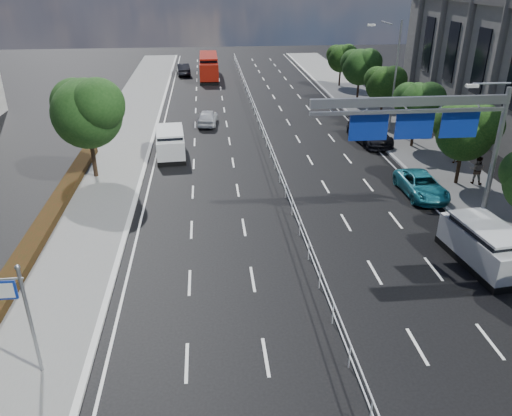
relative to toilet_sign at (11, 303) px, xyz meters
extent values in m
plane|color=black|center=(10.95, 0.00, -2.94)|extent=(160.00, 160.00, 0.00)
cube|color=slate|center=(-0.55, 0.00, -2.87)|extent=(5.00, 140.00, 0.14)
cube|color=silver|center=(1.95, 0.00, -2.87)|extent=(0.25, 140.00, 0.15)
cube|color=silver|center=(10.95, 22.50, -1.94)|extent=(0.05, 85.00, 0.05)
cube|color=silver|center=(10.95, 22.50, -2.39)|extent=(0.05, 85.00, 0.05)
cube|color=black|center=(-2.35, 5.00, -2.58)|extent=(1.00, 36.00, 0.44)
cylinder|color=gray|center=(0.45, 0.00, -0.84)|extent=(0.12, 0.12, 4.20)
sphere|color=gray|center=(0.45, 0.00, 1.31)|extent=(0.18, 0.18, 0.18)
cylinder|color=gray|center=(-0.10, 0.00, 0.91)|extent=(1.30, 0.07, 0.07)
cylinder|color=gray|center=(21.55, 10.00, 0.66)|extent=(0.28, 0.28, 7.20)
cube|color=gray|center=(16.55, 10.00, 3.66)|extent=(10.20, 0.25, 0.45)
cube|color=gray|center=(16.55, 10.00, 3.16)|extent=(10.20, 0.18, 0.18)
cylinder|color=gray|center=(20.55, 10.00, 4.46)|extent=(2.00, 0.10, 0.10)
cube|color=silver|center=(19.55, 10.00, 4.36)|extent=(0.60, 0.25, 0.15)
cube|color=navy|center=(19.35, 10.18, 2.36)|extent=(2.00, 0.08, 1.40)
cube|color=white|center=(19.35, 10.23, 2.36)|extent=(1.80, 0.02, 1.20)
cube|color=navy|center=(16.95, 10.18, 2.36)|extent=(2.00, 0.08, 1.40)
cube|color=white|center=(16.95, 10.23, 2.36)|extent=(1.80, 0.02, 1.20)
cube|color=navy|center=(14.55, 10.18, 2.36)|extent=(2.00, 0.08, 1.40)
cube|color=white|center=(14.55, 10.23, 2.36)|extent=(1.80, 0.02, 1.20)
cylinder|color=gray|center=(21.75, 26.00, 1.56)|extent=(0.16, 0.16, 9.00)
cylinder|color=gray|center=(20.55, 26.00, 5.86)|extent=(0.10, 2.40, 0.10)
cube|color=silver|center=(19.35, 26.00, 5.71)|extent=(0.60, 0.25, 0.15)
cube|color=#4C4947|center=(27.85, 22.00, 7.66)|extent=(0.40, 36.00, 1.00)
cylinder|color=black|center=(-1.05, 18.00, -1.19)|extent=(0.28, 0.28, 3.50)
sphere|color=#153410|center=(-1.05, 18.00, 1.40)|extent=(4.40, 4.40, 4.40)
sphere|color=#153410|center=(-0.17, 17.34, 2.10)|extent=(3.30, 3.30, 3.30)
sphere|color=#153410|center=(-1.82, 18.66, 1.96)|extent=(3.08, 3.08, 3.08)
cylinder|color=black|center=(22.15, 14.50, -1.54)|extent=(0.22, 0.22, 2.80)
sphere|color=black|center=(22.15, 14.50, 0.53)|extent=(3.50, 3.50, 3.50)
sphere|color=black|center=(22.85, 13.97, 1.09)|extent=(2.62, 2.62, 2.62)
sphere|color=black|center=(21.54, 15.03, 0.98)|extent=(2.45, 2.45, 2.45)
cylinder|color=black|center=(22.15, 22.00, -1.59)|extent=(0.22, 0.22, 2.70)
sphere|color=#153410|center=(22.15, 22.00, 0.40)|extent=(3.30, 3.30, 3.30)
sphere|color=#153410|center=(22.81, 21.50, 0.94)|extent=(2.48, 2.48, 2.47)
sphere|color=#153410|center=(21.58, 22.50, 0.84)|extent=(2.31, 2.31, 2.31)
cylinder|color=black|center=(22.15, 29.50, -1.62)|extent=(0.21, 0.21, 2.65)
sphere|color=black|center=(22.15, 29.50, 0.34)|extent=(3.20, 3.20, 3.20)
sphere|color=black|center=(22.79, 29.02, 0.87)|extent=(2.40, 2.40, 2.40)
sphere|color=black|center=(21.59, 29.98, 0.77)|extent=(2.24, 2.24, 2.24)
cylinder|color=black|center=(22.15, 37.00, -1.52)|extent=(0.23, 0.23, 2.85)
sphere|color=#153410|center=(22.15, 37.00, 0.59)|extent=(3.60, 3.60, 3.60)
sphere|color=#153410|center=(22.87, 36.46, 1.16)|extent=(2.70, 2.70, 2.70)
sphere|color=#153410|center=(21.52, 37.54, 1.05)|extent=(2.52, 2.52, 2.52)
cylinder|color=black|center=(22.15, 44.50, -1.64)|extent=(0.21, 0.21, 2.60)
sphere|color=black|center=(22.15, 44.50, 0.28)|extent=(3.10, 3.10, 3.10)
sphere|color=black|center=(22.77, 44.03, 0.80)|extent=(2.32, 2.33, 2.32)
sphere|color=black|center=(21.61, 44.97, 0.70)|extent=(2.17, 2.17, 2.17)
cube|color=black|center=(3.68, 21.95, -2.78)|extent=(2.32, 4.76, 0.33)
cube|color=silver|center=(3.68, 21.95, -1.98)|extent=(2.27, 4.67, 1.37)
cube|color=black|center=(3.68, 21.95, -1.29)|extent=(2.03, 3.39, 0.60)
cube|color=silver|center=(3.68, 21.95, -0.99)|extent=(2.12, 3.67, 0.12)
cylinder|color=black|center=(2.96, 20.40, -2.60)|extent=(0.34, 0.70, 0.68)
cylinder|color=black|center=(4.61, 20.51, -2.60)|extent=(0.34, 0.70, 0.68)
cylinder|color=black|center=(2.75, 23.39, -2.60)|extent=(0.34, 0.70, 0.68)
cylinder|color=black|center=(4.40, 23.50, -2.60)|extent=(0.34, 0.70, 0.68)
cube|color=black|center=(6.92, 51.44, -2.80)|extent=(2.33, 9.66, 0.29)
cube|color=maroon|center=(6.92, 51.44, -1.56)|extent=(2.28, 9.47, 1.96)
cube|color=black|center=(6.92, 51.44, -0.58)|extent=(2.10, 6.82, 0.87)
cube|color=maroon|center=(6.92, 51.44, -0.15)|extent=(2.19, 7.39, 0.17)
cylinder|color=black|center=(5.97, 48.32, -2.65)|extent=(0.25, 0.60, 0.59)
cylinder|color=black|center=(7.86, 48.31, -2.65)|extent=(0.25, 0.60, 0.59)
cylinder|color=black|center=(5.99, 54.56, -2.65)|extent=(0.25, 0.60, 0.59)
cylinder|color=black|center=(7.88, 54.56, -2.65)|extent=(0.25, 0.60, 0.59)
imported|color=#B5B8BD|center=(6.49, 29.97, -2.27)|extent=(1.99, 4.10, 1.35)
imported|color=black|center=(3.54, 53.81, -2.21)|extent=(2.14, 4.62, 1.47)
cube|color=black|center=(18.97, 5.24, -2.78)|extent=(2.53, 5.00, 0.33)
cube|color=#A7ABAE|center=(18.97, 5.24, -1.98)|extent=(2.48, 4.90, 1.36)
cube|color=black|center=(18.97, 5.24, -1.31)|extent=(2.18, 3.57, 0.60)
cube|color=#A7ABAE|center=(18.97, 5.24, -1.01)|extent=(2.29, 3.86, 0.12)
cylinder|color=black|center=(18.29, 3.60, -2.61)|extent=(0.36, 0.70, 0.68)
cylinder|color=black|center=(17.97, 6.70, -2.61)|extent=(0.36, 0.70, 0.68)
cylinder|color=black|center=(19.64, 6.87, -2.61)|extent=(0.36, 0.70, 0.68)
imported|color=#1B6C7D|center=(19.25, 13.17, -2.30)|extent=(2.15, 4.66, 1.30)
imported|color=black|center=(19.25, 23.62, -2.15)|extent=(2.87, 5.69, 1.58)
imported|color=gray|center=(23.82, 18.07, -1.87)|extent=(0.80, 0.67, 1.87)
imported|color=gray|center=(23.30, 14.31, -1.90)|extent=(1.12, 1.07, 1.81)
camera|label=1|loc=(6.44, -13.64, 9.53)|focal=35.00mm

